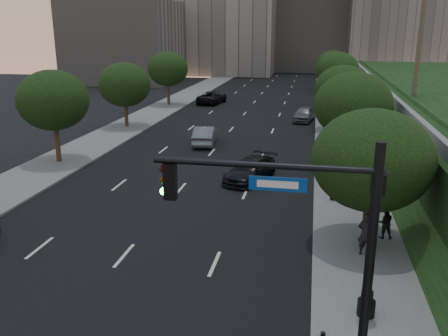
% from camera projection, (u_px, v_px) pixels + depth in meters
% --- Properties ---
extents(ground, '(160.00, 160.00, 0.00)m').
position_uv_depth(ground, '(66.00, 324.00, 15.76)').
color(ground, black).
rests_on(ground, ground).
extents(road_surface, '(16.00, 140.00, 0.02)m').
position_uv_depth(road_surface, '(228.00, 134.00, 44.01)').
color(road_surface, black).
rests_on(road_surface, ground).
extents(sidewalk_right, '(4.50, 140.00, 0.15)m').
position_uv_depth(sidewalk_right, '(341.00, 138.00, 42.16)').
color(sidewalk_right, slate).
rests_on(sidewalk_right, ground).
extents(sidewalk_left, '(4.50, 140.00, 0.15)m').
position_uv_depth(sidewalk_left, '(124.00, 129.00, 45.82)').
color(sidewalk_left, slate).
rests_on(sidewalk_left, ground).
extents(parapet_wall, '(0.35, 90.00, 0.70)m').
position_uv_depth(parapet_wall, '(387.00, 93.00, 38.48)').
color(parapet_wall, slate).
rests_on(parapet_wall, embankment).
extents(office_block_mid, '(22.00, 18.00, 26.00)m').
position_uv_depth(office_block_mid, '(311.00, 12.00, 107.07)').
color(office_block_mid, gray).
rests_on(office_block_mid, ground).
extents(office_block_filler, '(18.00, 16.00, 14.00)m').
position_uv_depth(office_block_filler, '(124.00, 42.00, 84.35)').
color(office_block_filler, gray).
rests_on(office_block_filler, ground).
extents(tree_right_a, '(5.20, 5.20, 6.24)m').
position_uv_depth(tree_right_a, '(372.00, 160.00, 20.31)').
color(tree_right_a, '#38281C').
rests_on(tree_right_a, ground).
extents(tree_right_b, '(5.20, 5.20, 6.74)m').
position_uv_depth(tree_right_b, '(353.00, 105.00, 31.47)').
color(tree_right_b, '#38281C').
rests_on(tree_right_b, ground).
extents(tree_right_c, '(5.20, 5.20, 6.24)m').
position_uv_depth(tree_right_c, '(343.00, 89.00, 43.86)').
color(tree_right_c, '#38281C').
rests_on(tree_right_c, ground).
extents(tree_right_d, '(5.20, 5.20, 6.74)m').
position_uv_depth(tree_right_d, '(337.00, 71.00, 56.91)').
color(tree_right_d, '#38281C').
rests_on(tree_right_d, ground).
extents(tree_right_e, '(5.20, 5.20, 6.24)m').
position_uv_depth(tree_right_e, '(333.00, 66.00, 71.18)').
color(tree_right_e, '#38281C').
rests_on(tree_right_e, ground).
extents(tree_left_b, '(5.00, 5.00, 6.71)m').
position_uv_depth(tree_left_b, '(53.00, 100.00, 33.25)').
color(tree_left_b, '#38281C').
rests_on(tree_left_b, ground).
extents(tree_left_c, '(5.00, 5.00, 6.34)m').
position_uv_depth(tree_left_c, '(124.00, 85.00, 45.60)').
color(tree_left_c, '#38281C').
rests_on(tree_left_c, ground).
extents(tree_left_d, '(5.00, 5.00, 6.71)m').
position_uv_depth(tree_left_d, '(168.00, 69.00, 58.68)').
color(tree_left_d, '#38281C').
rests_on(tree_left_d, ground).
extents(traffic_signal_mast, '(5.68, 0.56, 7.00)m').
position_uv_depth(traffic_signal_mast, '(323.00, 270.00, 11.83)').
color(traffic_signal_mast, black).
rests_on(traffic_signal_mast, ground).
extents(street_lamp, '(0.64, 0.64, 5.62)m').
position_uv_depth(street_lamp, '(372.00, 248.00, 15.31)').
color(street_lamp, black).
rests_on(street_lamp, ground).
extents(sedan_mid_left, '(2.20, 4.94, 1.58)m').
position_uv_depth(sedan_mid_left, '(205.00, 135.00, 39.85)').
color(sedan_mid_left, slate).
rests_on(sedan_mid_left, ground).
extents(sedan_far_left, '(3.39, 6.01, 1.58)m').
position_uv_depth(sedan_far_left, '(212.00, 97.00, 61.44)').
color(sedan_far_left, black).
rests_on(sedan_far_left, ground).
extents(sedan_near_right, '(3.46, 5.27, 1.42)m').
position_uv_depth(sedan_near_right, '(250.00, 170.00, 30.46)').
color(sedan_near_right, black).
rests_on(sedan_near_right, ground).
extents(sedan_far_right, '(2.56, 4.82, 1.56)m').
position_uv_depth(sedan_far_right, '(304.00, 114.00, 49.71)').
color(sedan_far_right, slate).
rests_on(sedan_far_right, ground).
extents(pedestrian_a, '(0.82, 0.67, 1.93)m').
position_uv_depth(pedestrian_a, '(366.00, 234.00, 19.97)').
color(pedestrian_a, black).
rests_on(pedestrian_a, sidewalk_right).
extents(pedestrian_b, '(0.77, 0.62, 1.52)m').
position_uv_depth(pedestrian_b, '(385.00, 223.00, 21.67)').
color(pedestrian_b, black).
rests_on(pedestrian_b, sidewalk_right).
extents(pedestrian_c, '(1.15, 0.89, 1.82)m').
position_uv_depth(pedestrian_c, '(336.00, 184.00, 26.48)').
color(pedestrian_c, black).
rests_on(pedestrian_c, sidewalk_right).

